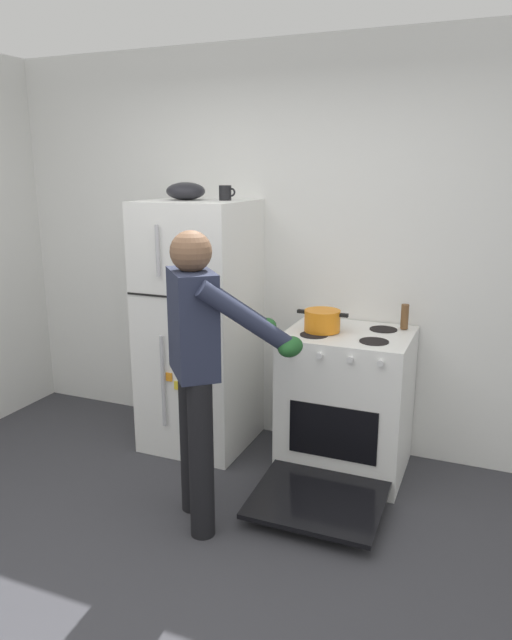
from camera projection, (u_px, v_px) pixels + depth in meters
ground at (144, 604)px, 2.64m from camera, size 8.00×8.00×0.00m
kitchen_wall_back at (292, 250)px, 4.05m from camera, size 6.00×0.10×2.70m
refrigerator at (200, 326)px, 4.02m from camera, size 0.68×0.72×1.69m
stove_range at (346, 404)px, 3.72m from camera, size 0.76×1.22×0.92m
person_cook at (202, 354)px, 3.04m from camera, size 0.73×0.74×1.60m
red_pot at (322, 321)px, 3.62m from camera, size 0.32×0.22×0.13m
coffee_mug at (226, 193)px, 3.78m from camera, size 0.11×0.08×0.10m
pepper_mill at (405, 317)px, 3.67m from camera, size 0.05×0.05×0.16m
mixing_bowl at (186, 191)px, 3.83m from camera, size 0.25×0.25×0.11m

